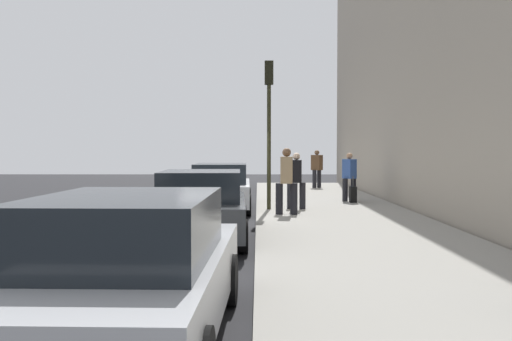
# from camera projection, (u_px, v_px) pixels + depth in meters

# --- Properties ---
(ground_plane) EXTENTS (56.00, 56.00, 0.00)m
(ground_plane) POSITION_uv_depth(u_px,v_px,m) (223.00, 215.00, 16.64)
(ground_plane) COLOR black
(sidewalk) EXTENTS (28.00, 4.60, 0.15)m
(sidewalk) POSITION_uv_depth(u_px,v_px,m) (333.00, 213.00, 16.63)
(sidewalk) COLOR gray
(sidewalk) RESTS_ON ground
(lane_stripe_centre) EXTENTS (28.00, 0.14, 0.01)m
(lane_stripe_centre) POSITION_uv_depth(u_px,v_px,m) (115.00, 215.00, 16.65)
(lane_stripe_centre) COLOR gold
(lane_stripe_centre) RESTS_ON ground
(parked_car_silver) EXTENTS (4.64, 1.99, 1.51)m
(parked_car_silver) POSITION_uv_depth(u_px,v_px,m) (131.00, 270.00, 5.49)
(parked_car_silver) COLOR black
(parked_car_silver) RESTS_ON ground
(parked_car_charcoal) EXTENTS (4.34, 2.01, 1.51)m
(parked_car_charcoal) POSITION_uv_depth(u_px,v_px,m) (202.00, 206.00, 11.73)
(parked_car_charcoal) COLOR black
(parked_car_charcoal) RESTS_ON ground
(parked_car_white) EXTENTS (4.78, 1.96, 1.51)m
(parked_car_white) POSITION_uv_depth(u_px,v_px,m) (221.00, 187.00, 17.79)
(parked_car_white) COLOR black
(parked_car_white) RESTS_ON ground
(pedestrian_blue_coat) EXTENTS (0.54, 0.51, 1.69)m
(pedestrian_blue_coat) POSITION_uv_depth(u_px,v_px,m) (349.00, 175.00, 19.56)
(pedestrian_blue_coat) COLOR black
(pedestrian_blue_coat) RESTS_ON sidewalk
(pedestrian_brown_coat) EXTENTS (0.54, 0.57, 1.79)m
(pedestrian_brown_coat) POSITION_uv_depth(u_px,v_px,m) (317.00, 168.00, 26.49)
(pedestrian_brown_coat) COLOR black
(pedestrian_brown_coat) RESTS_ON sidewalk
(pedestrian_black_coat) EXTENTS (0.50, 0.56, 1.71)m
(pedestrian_black_coat) POSITION_uv_depth(u_px,v_px,m) (296.00, 179.00, 16.97)
(pedestrian_black_coat) COLOR black
(pedestrian_black_coat) RESTS_ON sidewalk
(pedestrian_tan_coat) EXTENTS (0.53, 0.61, 1.85)m
(pedestrian_tan_coat) POSITION_uv_depth(u_px,v_px,m) (287.00, 179.00, 15.52)
(pedestrian_tan_coat) COLOR black
(pedestrian_tan_coat) RESTS_ON sidewalk
(traffic_light_pole) EXTENTS (0.35, 0.26, 4.46)m
(traffic_light_pole) POSITION_uv_depth(u_px,v_px,m) (269.00, 110.00, 16.81)
(traffic_light_pole) COLOR #2D2D19
(traffic_light_pole) RESTS_ON sidewalk
(rolling_suitcase) EXTENTS (0.34, 0.22, 0.90)m
(rolling_suitcase) POSITION_uv_depth(u_px,v_px,m) (353.00, 194.00, 19.07)
(rolling_suitcase) COLOR black
(rolling_suitcase) RESTS_ON sidewalk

